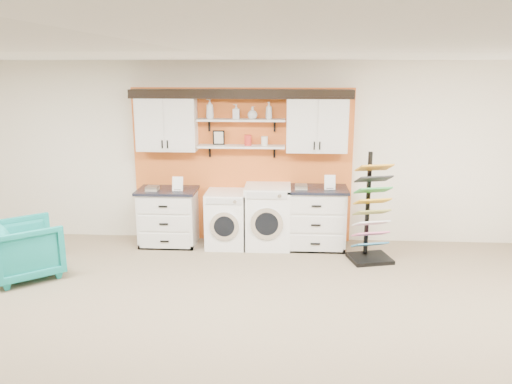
# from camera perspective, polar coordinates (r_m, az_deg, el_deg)

# --- Properties ---
(ceiling) EXTENTS (10.00, 10.00, 0.00)m
(ceiling) POSITION_cam_1_polar(r_m,az_deg,el_deg) (3.74, -7.21, 15.66)
(ceiling) COLOR white
(ceiling) RESTS_ON wall_back
(wall_back) EXTENTS (10.00, 0.00, 10.00)m
(wall_back) POSITION_cam_1_polar(r_m,az_deg,el_deg) (7.81, -1.55, 4.51)
(wall_back) COLOR #EFE3CE
(wall_back) RESTS_ON floor
(accent_panel) EXTENTS (3.40, 0.07, 2.40)m
(accent_panel) POSITION_cam_1_polar(r_m,az_deg,el_deg) (7.81, -1.56, 3.02)
(accent_panel) COLOR orange
(accent_panel) RESTS_ON wall_back
(upper_cabinet_left) EXTENTS (0.90, 0.35, 0.84)m
(upper_cabinet_left) POSITION_cam_1_polar(r_m,az_deg,el_deg) (7.73, -10.16, 7.79)
(upper_cabinet_left) COLOR silver
(upper_cabinet_left) RESTS_ON wall_back
(upper_cabinet_right) EXTENTS (0.90, 0.35, 0.84)m
(upper_cabinet_right) POSITION_cam_1_polar(r_m,az_deg,el_deg) (7.53, 6.97, 7.74)
(upper_cabinet_right) COLOR silver
(upper_cabinet_right) RESTS_ON wall_back
(shelf_lower) EXTENTS (1.32, 0.28, 0.03)m
(shelf_lower) POSITION_cam_1_polar(r_m,az_deg,el_deg) (7.60, -1.68, 5.23)
(shelf_lower) COLOR silver
(shelf_lower) RESTS_ON wall_back
(shelf_upper) EXTENTS (1.32, 0.28, 0.03)m
(shelf_upper) POSITION_cam_1_polar(r_m,az_deg,el_deg) (7.54, -1.71, 8.23)
(shelf_upper) COLOR silver
(shelf_upper) RESTS_ON wall_back
(crown_molding) EXTENTS (3.30, 0.41, 0.13)m
(crown_molding) POSITION_cam_1_polar(r_m,az_deg,el_deg) (7.53, -1.72, 11.26)
(crown_molding) COLOR black
(crown_molding) RESTS_ON wall_back
(picture_frame) EXTENTS (0.18, 0.02, 0.22)m
(picture_frame) POSITION_cam_1_polar(r_m,az_deg,el_deg) (7.66, -4.28, 6.22)
(picture_frame) COLOR black
(picture_frame) RESTS_ON shelf_lower
(canister_red) EXTENTS (0.11, 0.11, 0.16)m
(canister_red) POSITION_cam_1_polar(r_m,az_deg,el_deg) (7.57, -0.93, 5.94)
(canister_red) COLOR red
(canister_red) RESTS_ON shelf_lower
(canister_cream) EXTENTS (0.10, 0.10, 0.14)m
(canister_cream) POSITION_cam_1_polar(r_m,az_deg,el_deg) (7.56, 0.97, 5.84)
(canister_cream) COLOR silver
(canister_cream) RESTS_ON shelf_lower
(base_cabinet_left) EXTENTS (0.90, 0.66, 0.89)m
(base_cabinet_left) POSITION_cam_1_polar(r_m,az_deg,el_deg) (7.86, -9.97, -2.80)
(base_cabinet_left) COLOR silver
(base_cabinet_left) RESTS_ON floor
(base_cabinet_right) EXTENTS (0.96, 0.66, 0.94)m
(base_cabinet_right) POSITION_cam_1_polar(r_m,az_deg,el_deg) (7.66, 6.73, -2.93)
(base_cabinet_right) COLOR silver
(base_cabinet_right) RESTS_ON floor
(washer) EXTENTS (0.61, 0.71, 0.86)m
(washer) POSITION_cam_1_polar(r_m,az_deg,el_deg) (7.71, -3.35, -3.06)
(washer) COLOR white
(washer) RESTS_ON floor
(dryer) EXTENTS (0.69, 0.71, 0.96)m
(dryer) POSITION_cam_1_polar(r_m,az_deg,el_deg) (7.64, 1.34, -2.78)
(dryer) COLOR white
(dryer) RESTS_ON floor
(sample_rack) EXTENTS (0.66, 0.59, 1.55)m
(sample_rack) POSITION_cam_1_polar(r_m,az_deg,el_deg) (7.27, 12.98, -3.84)
(sample_rack) COLOR black
(sample_rack) RESTS_ON floor
(armchair) EXTENTS (1.15, 1.14, 0.75)m
(armchair) POSITION_cam_1_polar(r_m,az_deg,el_deg) (7.25, -24.75, -5.94)
(armchair) COLOR #118580
(armchair) RESTS_ON floor
(soap_bottle_a) EXTENTS (0.13, 0.13, 0.29)m
(soap_bottle_a) POSITION_cam_1_polar(r_m,az_deg,el_deg) (7.59, -5.29, 9.43)
(soap_bottle_a) COLOR silver
(soap_bottle_a) RESTS_ON shelf_upper
(soap_bottle_b) EXTENTS (0.10, 0.10, 0.22)m
(soap_bottle_b) POSITION_cam_1_polar(r_m,az_deg,el_deg) (7.54, -2.29, 9.17)
(soap_bottle_b) COLOR silver
(soap_bottle_b) RESTS_ON shelf_upper
(soap_bottle_c) EXTENTS (0.19, 0.19, 0.18)m
(soap_bottle_c) POSITION_cam_1_polar(r_m,az_deg,el_deg) (7.52, -0.41, 9.04)
(soap_bottle_c) COLOR silver
(soap_bottle_c) RESTS_ON shelf_upper
(soap_bottle_d) EXTENTS (0.13, 0.13, 0.25)m
(soap_bottle_d) POSITION_cam_1_polar(r_m,az_deg,el_deg) (7.51, 1.48, 9.30)
(soap_bottle_d) COLOR silver
(soap_bottle_d) RESTS_ON shelf_upper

